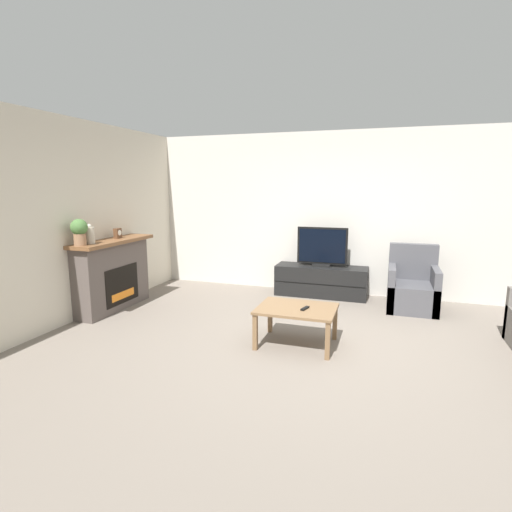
# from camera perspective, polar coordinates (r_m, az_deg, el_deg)

# --- Properties ---
(ground_plane) EXTENTS (24.00, 24.00, 0.00)m
(ground_plane) POSITION_cam_1_polar(r_m,az_deg,el_deg) (4.63, 7.96, -13.19)
(ground_plane) COLOR slate
(wall_back) EXTENTS (12.00, 0.06, 2.70)m
(wall_back) POSITION_cam_1_polar(r_m,az_deg,el_deg) (6.83, 12.20, 5.89)
(wall_back) COLOR beige
(wall_back) RESTS_ON ground
(wall_left) EXTENTS (0.06, 12.00, 2.70)m
(wall_left) POSITION_cam_1_polar(r_m,az_deg,el_deg) (5.82, -25.39, 4.46)
(wall_left) COLOR beige
(wall_left) RESTS_ON ground
(fireplace) EXTENTS (0.44, 1.46, 1.04)m
(fireplace) POSITION_cam_1_polar(r_m,az_deg,el_deg) (6.26, -19.79, -2.42)
(fireplace) COLOR #564C47
(fireplace) RESTS_ON ground
(mantel_vase_left) EXTENTS (0.13, 0.13, 0.27)m
(mantel_vase_left) POSITION_cam_1_polar(r_m,az_deg,el_deg) (5.81, -22.68, 2.82)
(mantel_vase_left) COLOR beige
(mantel_vase_left) RESTS_ON fireplace
(mantel_clock) EXTENTS (0.08, 0.11, 0.15)m
(mantel_clock) POSITION_cam_1_polar(r_m,az_deg,el_deg) (6.27, -19.16, 3.08)
(mantel_clock) COLOR brown
(mantel_clock) RESTS_ON fireplace
(potted_plant) EXTENTS (0.22, 0.22, 0.35)m
(potted_plant) POSITION_cam_1_polar(r_m,az_deg,el_deg) (5.67, -23.93, 3.35)
(potted_plant) COLOR #936B4C
(potted_plant) RESTS_ON fireplace
(tv_stand) EXTENTS (1.49, 0.48, 0.50)m
(tv_stand) POSITION_cam_1_polar(r_m,az_deg,el_deg) (6.73, 9.29, -3.55)
(tv_stand) COLOR black
(tv_stand) RESTS_ON ground
(tv) EXTENTS (0.82, 0.18, 0.65)m
(tv) POSITION_cam_1_polar(r_m,az_deg,el_deg) (6.62, 9.42, 1.12)
(tv) COLOR black
(tv) RESTS_ON tv_stand
(armchair) EXTENTS (0.70, 0.76, 0.94)m
(armchair) POSITION_cam_1_polar(r_m,az_deg,el_deg) (6.38, 21.41, -4.41)
(armchair) COLOR #4C4C51
(armchair) RESTS_ON ground
(coffee_table) EXTENTS (0.88, 0.67, 0.44)m
(coffee_table) POSITION_cam_1_polar(r_m,az_deg,el_deg) (4.63, 5.83, -8.00)
(coffee_table) COLOR brown
(coffee_table) RESTS_ON ground
(remote) EXTENTS (0.08, 0.16, 0.02)m
(remote) POSITION_cam_1_polar(r_m,az_deg,el_deg) (4.56, 7.01, -7.43)
(remote) COLOR black
(remote) RESTS_ON coffee_table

